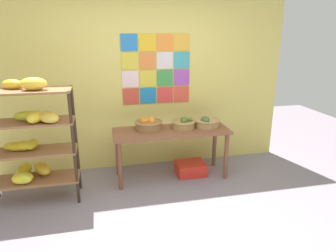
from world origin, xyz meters
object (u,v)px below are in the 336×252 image
fruit_basket_back_left (206,122)px  banana_shelf_unit (30,139)px  produce_crate_under_table (191,168)px  fruit_basket_right (184,124)px  fruit_basket_back_right (149,124)px  display_table (171,136)px

fruit_basket_back_left → banana_shelf_unit: bearing=-172.6°
banana_shelf_unit → produce_crate_under_table: bearing=7.5°
fruit_basket_right → fruit_basket_back_right: size_ratio=0.86×
display_table → produce_crate_under_table: 0.60m
banana_shelf_unit → fruit_basket_right: bearing=8.7°
display_table → banana_shelf_unit: bearing=-171.6°
fruit_basket_right → fruit_basket_back_right: bearing=174.3°
fruit_basket_back_left → display_table: bearing=-175.7°
fruit_basket_back_right → fruit_basket_back_left: bearing=-3.3°
fruit_basket_right → produce_crate_under_table: 0.69m
banana_shelf_unit → fruit_basket_back_right: banana_shelf_unit is taller
fruit_basket_back_left → fruit_basket_back_right: 0.82m
fruit_basket_back_left → produce_crate_under_table: 0.72m
display_table → fruit_basket_back_right: fruit_basket_back_right is taller
produce_crate_under_table → display_table: bearing=-177.7°
banana_shelf_unit → display_table: 1.77m
fruit_basket_back_right → banana_shelf_unit: bearing=-166.7°
display_table → fruit_basket_right: size_ratio=4.79×
fruit_basket_back_left → produce_crate_under_table: bearing=-173.2°
fruit_basket_right → fruit_basket_back_right: fruit_basket_back_right is taller
banana_shelf_unit → fruit_basket_back_left: banana_shelf_unit is taller
fruit_basket_right → display_table: bearing=-168.8°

